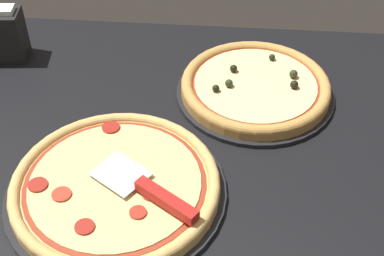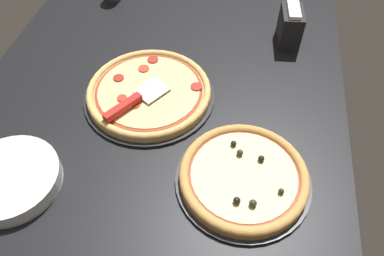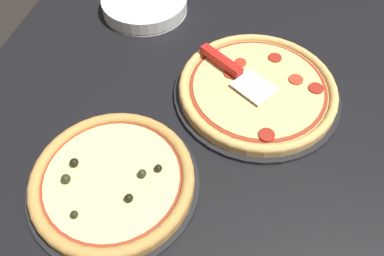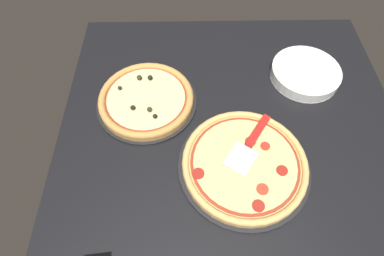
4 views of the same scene
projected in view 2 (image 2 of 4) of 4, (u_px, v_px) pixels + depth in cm
name	position (u px, v px, depth cm)	size (l,w,h in cm)	color
ground_plane	(158.00, 102.00, 115.36)	(137.98, 112.56, 3.60)	black
pizza_pan_front	(150.00, 95.00, 114.00)	(39.67, 39.67, 1.00)	black
pizza_front	(149.00, 91.00, 112.53)	(37.29, 37.29, 2.80)	#DBAD60
pizza_pan_back	(243.00, 180.00, 94.74)	(34.46, 34.46, 1.00)	black
pizza_back	(244.00, 176.00, 93.19)	(32.39, 32.39, 4.08)	#C68E47
serving_spatula	(130.00, 103.00, 106.25)	(20.54, 16.14, 2.00)	silver
plate_stack	(11.00, 179.00, 93.05)	(24.67, 24.67, 4.20)	white
napkin_holder	(290.00, 26.00, 126.94)	(12.64, 8.16, 13.21)	black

